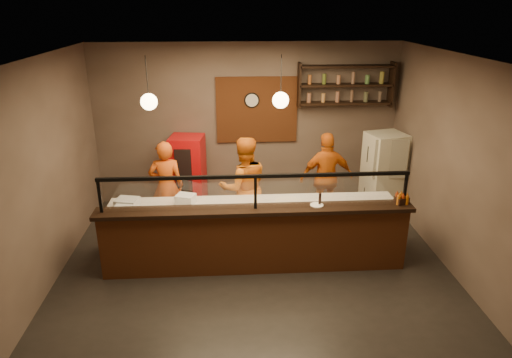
{
  "coord_description": "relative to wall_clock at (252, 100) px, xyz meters",
  "views": [
    {
      "loc": [
        -0.37,
        -6.38,
        3.88
      ],
      "look_at": [
        0.05,
        0.3,
        1.28
      ],
      "focal_mm": 32.0,
      "sensor_mm": 36.0,
      "label": 1
    }
  ],
  "objects": [
    {
      "name": "rolling_pin",
      "position": [
        -2.05,
        -2.31,
        -1.17
      ],
      "size": [
        0.35,
        0.21,
        0.06
      ],
      "primitive_type": "cylinder",
      "rotation": [
        0.0,
        1.57,
        0.44
      ],
      "color": "yellow",
      "rests_on": "worktop"
    },
    {
      "name": "service_counter",
      "position": [
        -0.1,
        -2.76,
        -1.6
      ],
      "size": [
        4.6,
        0.25,
        1.0
      ],
      "primitive_type": "cube",
      "color": "brown",
      "rests_on": "floor"
    },
    {
      "name": "sneeze_guard",
      "position": [
        -0.1,
        -2.76,
        -0.73
      ],
      "size": [
        4.5,
        0.05,
        0.52
      ],
      "color": "white",
      "rests_on": "counter_ledge"
    },
    {
      "name": "pizza_dough",
      "position": [
        0.47,
        -2.24,
        -1.19
      ],
      "size": [
        0.52,
        0.52,
        0.01
      ],
      "primitive_type": "cylinder",
      "rotation": [
        0.0,
        0.0,
        -0.13
      ],
      "color": "beige",
      "rests_on": "worktop"
    },
    {
      "name": "wall_left",
      "position": [
        -3.1,
        -2.46,
        -0.5
      ],
      "size": [
        0.0,
        5.0,
        5.0
      ],
      "primitive_type": "plane",
      "rotation": [
        1.57,
        0.0,
        1.57
      ],
      "color": "#6D5A50",
      "rests_on": "floor"
    },
    {
      "name": "prep_tub_a",
      "position": [
        -1.17,
        -2.16,
        -1.13
      ],
      "size": [
        0.34,
        0.31,
        0.14
      ],
      "primitive_type": "cube",
      "rotation": [
        0.0,
        0.0,
        -0.33
      ],
      "color": "white",
      "rests_on": "worktop"
    },
    {
      "name": "small_plate",
      "position": [
        0.82,
        -2.73,
        -1.03
      ],
      "size": [
        0.25,
        0.25,
        0.01
      ],
      "primitive_type": "cylinder",
      "rotation": [
        0.0,
        0.0,
        -0.28
      ],
      "color": "white",
      "rests_on": "counter_ledge"
    },
    {
      "name": "wall_shelving",
      "position": [
        1.8,
        -0.14,
        0.3
      ],
      "size": [
        1.84,
        0.28,
        0.85
      ],
      "color": "black",
      "rests_on": "wall_back"
    },
    {
      "name": "counter_ledge",
      "position": [
        -0.1,
        -2.76,
        -1.07
      ],
      "size": [
        4.7,
        0.37,
        0.06
      ],
      "primitive_type": "cube",
      "color": "black",
      "rests_on": "service_counter"
    },
    {
      "name": "prep_tub_c",
      "position": [
        -2.06,
        -2.48,
        -1.13
      ],
      "size": [
        0.3,
        0.25,
        0.14
      ],
      "primitive_type": "cube",
      "rotation": [
        0.0,
        0.0,
        -0.11
      ],
      "color": "white",
      "rests_on": "worktop"
    },
    {
      "name": "wall_clock",
      "position": [
        0.0,
        0.0,
        0.0
      ],
      "size": [
        0.3,
        0.04,
        0.3
      ],
      "primitive_type": "cylinder",
      "rotation": [
        1.57,
        0.0,
        0.0
      ],
      "color": "black",
      "rests_on": "wall_back"
    },
    {
      "name": "red_cooler",
      "position": [
        -1.28,
        -0.31,
        -1.36
      ],
      "size": [
        0.7,
        0.66,
        1.47
      ],
      "primitive_type": "cube",
      "rotation": [
        0.0,
        0.0,
        -0.14
      ],
      "color": "red",
      "rests_on": "floor"
    },
    {
      "name": "brick_patch",
      "position": [
        0.1,
        0.01,
        -0.2
      ],
      "size": [
        1.6,
        0.04,
        1.3
      ],
      "primitive_type": "cube",
      "color": "brown",
      "rests_on": "wall_back"
    },
    {
      "name": "cook_left",
      "position": [
        -1.59,
        -1.25,
        -1.27
      ],
      "size": [
        0.62,
        0.42,
        1.66
      ],
      "primitive_type": "imported",
      "rotation": [
        0.0,
        0.0,
        3.18
      ],
      "color": "#E15515",
      "rests_on": "floor"
    },
    {
      "name": "wall_back",
      "position": [
        -0.1,
        0.04,
        -0.5
      ],
      "size": [
        6.0,
        0.0,
        6.0
      ],
      "primitive_type": "plane",
      "rotation": [
        1.57,
        0.0,
        0.0
      ],
      "color": "#6D5A50",
      "rests_on": "floor"
    },
    {
      "name": "wall_right",
      "position": [
        2.9,
        -2.46,
        -0.5
      ],
      "size": [
        0.0,
        5.0,
        5.0
      ],
      "primitive_type": "plane",
      "rotation": [
        1.57,
        0.0,
        -1.57
      ],
      "color": "#6D5A50",
      "rests_on": "floor"
    },
    {
      "name": "worktop_cabinet",
      "position": [
        -0.1,
        -2.26,
        -1.68
      ],
      "size": [
        4.6,
        0.75,
        0.85
      ],
      "primitive_type": "cube",
      "color": "gray",
      "rests_on": "floor"
    },
    {
      "name": "condiment_caddy",
      "position": [
        2.1,
        -2.73,
        -0.99
      ],
      "size": [
        0.22,
        0.19,
        0.1
      ],
      "primitive_type": "cube",
      "rotation": [
        0.0,
        0.0,
        0.29
      ],
      "color": "black",
      "rests_on": "counter_ledge"
    },
    {
      "name": "cook_right",
      "position": [
        1.33,
        -1.04,
        -1.25
      ],
      "size": [
        1.03,
        0.51,
        1.7
      ],
      "primitive_type": "imported",
      "rotation": [
        0.0,
        0.0,
        3.24
      ],
      "color": "#D66214",
      "rests_on": "floor"
    },
    {
      "name": "floor",
      "position": [
        -0.1,
        -2.46,
        -2.1
      ],
      "size": [
        6.0,
        6.0,
        0.0
      ],
      "primitive_type": "plane",
      "color": "black",
      "rests_on": "ground"
    },
    {
      "name": "fridge",
      "position": [
        2.5,
        -0.76,
        -1.3
      ],
      "size": [
        0.79,
        0.76,
        1.59
      ],
      "primitive_type": "cube",
      "rotation": [
        0.0,
        0.0,
        0.24
      ],
      "color": "beige",
      "rests_on": "floor"
    },
    {
      "name": "worktop",
      "position": [
        -0.1,
        -2.26,
        -1.23
      ],
      "size": [
        4.6,
        0.75,
        0.05
      ],
      "primitive_type": "cube",
      "color": "silver",
      "rests_on": "worktop_cabinet"
    },
    {
      "name": "pendant_right",
      "position": [
        0.3,
        -2.26,
        0.45
      ],
      "size": [
        0.24,
        0.24,
        0.77
      ],
      "color": "black",
      "rests_on": "ceiling"
    },
    {
      "name": "pepper_mill",
      "position": [
        0.87,
        -2.7,
        -0.95
      ],
      "size": [
        0.05,
        0.05,
        0.18
      ],
      "primitive_type": "cylinder",
      "rotation": [
        0.0,
        0.0,
        -0.19
      ],
      "color": "black",
      "rests_on": "counter_ledge"
    },
    {
      "name": "pendant_left",
      "position": [
        -1.6,
        -2.26,
        0.45
      ],
      "size": [
        0.24,
        0.24,
        0.77
      ],
      "color": "black",
      "rests_on": "ceiling"
    },
    {
      "name": "wall_front",
      "position": [
        -0.1,
        -4.96,
        -0.5
      ],
      "size": [
        6.0,
        0.0,
        6.0
      ],
      "primitive_type": "plane",
      "rotation": [
        -1.57,
        0.0,
        0.0
      ],
      "color": "#6D5A50",
      "rests_on": "floor"
    },
    {
      "name": "cook_mid",
      "position": [
        -0.22,
        -1.56,
        -1.2
      ],
      "size": [
        0.98,
        0.83,
        1.8
      ],
      "primitive_type": "imported",
      "rotation": [
        0.0,
        0.0,
        3.32
      ],
      "color": "#CB6313",
      "rests_on": "floor"
    },
    {
      "name": "ceiling",
      "position": [
        -0.1,
        -2.46,
        1.1
      ],
      "size": [
        6.0,
        6.0,
        0.0
      ],
      "primitive_type": "plane",
      "rotation": [
        3.14,
        0.0,
        0.0
      ],
      "color": "#382E2B",
      "rests_on": "wall_back"
    },
    {
      "name": "prep_tub_b",
      "position": [
        -2.05,
        -2.31,
        -1.12
      ],
      "size": [
        0.38,
        0.33,
        0.17
      ],
      "primitive_type": "cube",
      "rotation": [
        0.0,
        0.0,
        -0.22
      ],
      "color": "silver",
      "rests_on": "worktop"
    }
  ]
}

